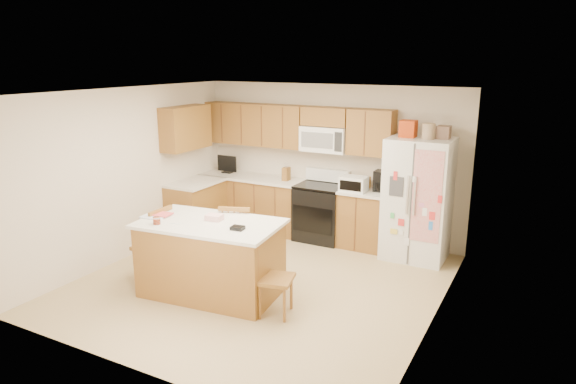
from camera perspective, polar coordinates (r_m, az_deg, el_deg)
The scene contains 9 objects.
ground at distance 6.94m, azimuth -3.08°, elevation -10.03°, with size 4.50×4.50×0.00m, color tan.
room_shell at distance 6.48m, azimuth -3.25°, elevation 1.63°, with size 4.60×4.60×2.52m.
cabinetry at distance 8.58m, azimuth -2.66°, elevation 1.30°, with size 3.36×1.56×2.15m.
stove at distance 8.39m, azimuth 3.68°, elevation -2.16°, with size 0.76×0.65×1.13m.
refrigerator at distance 7.72m, azimuth 14.22°, elevation -0.63°, with size 0.90×0.79×2.04m.
island at distance 6.54m, azimuth -8.56°, elevation -7.24°, with size 1.83×1.19×1.04m.
windsor_chair_left at distance 7.09m, azimuth -14.65°, elevation -5.80°, with size 0.42×0.44×1.01m.
windsor_chair_back at distance 7.00m, azimuth -5.61°, elevation -5.59°, with size 0.56×0.55×1.02m.
windsor_chair_right at distance 5.98m, azimuth -1.62°, elevation -9.54°, with size 0.47×0.49×0.95m.
Camera 1 is at (3.27, -5.40, 2.90)m, focal length 32.00 mm.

